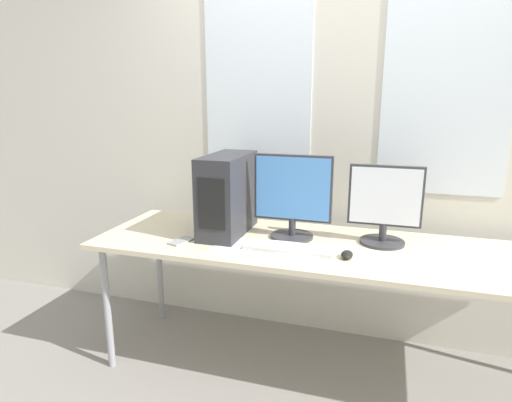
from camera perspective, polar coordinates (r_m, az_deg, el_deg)
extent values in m
cube|color=beige|center=(2.71, 11.73, 9.14)|extent=(8.00, 0.06, 2.70)
cube|color=white|center=(2.78, 0.18, 15.05)|extent=(0.69, 0.01, 1.23)
cube|color=white|center=(2.67, 24.12, 13.93)|extent=(0.69, 0.01, 1.23)
cube|color=beige|center=(2.34, 9.78, -6.24)|extent=(2.59, 0.76, 0.03)
cylinder|color=#99999E|center=(2.67, -19.21, -13.31)|extent=(0.04, 0.04, 0.75)
cylinder|color=#99999E|center=(3.12, -12.73, -8.80)|extent=(0.04, 0.04, 0.75)
cube|color=#2D2D33|center=(2.46, -3.81, 0.89)|extent=(0.21, 0.48, 0.46)
cube|color=black|center=(2.25, -5.98, -0.44)|extent=(0.15, 0.00, 0.28)
cylinder|color=#333338|center=(2.44, 4.81, -4.68)|extent=(0.24, 0.24, 0.02)
cylinder|color=#333338|center=(2.42, 4.84, -3.38)|extent=(0.04, 0.04, 0.10)
cube|color=#333338|center=(2.36, 4.95, 1.76)|extent=(0.44, 0.03, 0.37)
cube|color=#4C8CD8|center=(2.35, 4.87, 1.68)|extent=(0.41, 0.00, 0.34)
cylinder|color=#333338|center=(2.43, 16.44, -5.24)|extent=(0.24, 0.24, 0.02)
cylinder|color=#333338|center=(2.42, 16.54, -3.95)|extent=(0.04, 0.04, 0.10)
cube|color=#333338|center=(2.36, 16.87, 0.68)|extent=(0.38, 0.03, 0.33)
cube|color=white|center=(2.35, 16.87, 0.59)|extent=(0.36, 0.00, 0.30)
cube|color=silver|center=(2.25, 4.36, -6.26)|extent=(0.46, 0.14, 0.02)
cube|color=white|center=(2.24, 4.36, -5.98)|extent=(0.42, 0.12, 0.00)
ellipsoid|color=black|center=(2.18, 12.03, -7.01)|extent=(0.06, 0.10, 0.04)
cube|color=#99999E|center=(2.39, -9.97, -5.29)|extent=(0.11, 0.16, 0.01)
cube|color=white|center=(2.29, -2.87, -6.05)|extent=(0.23, 0.31, 0.00)
cube|color=white|center=(2.17, 5.50, -7.31)|extent=(0.30, 0.35, 0.00)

